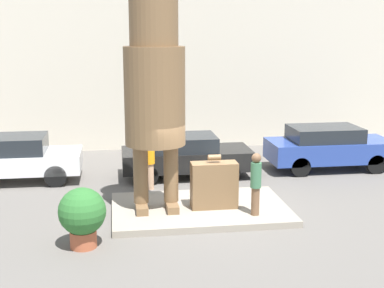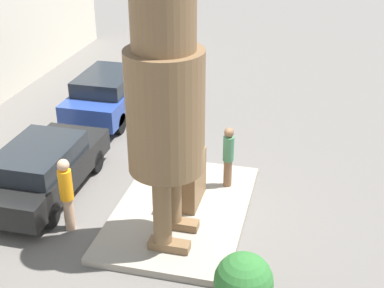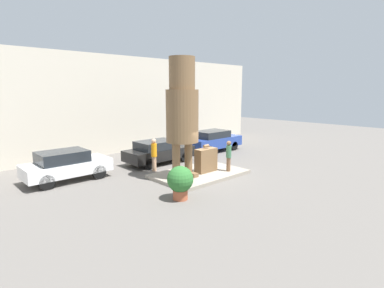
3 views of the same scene
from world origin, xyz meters
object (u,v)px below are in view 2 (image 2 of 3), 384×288
object	(u,v)px
giant_suitcase	(190,179)
planter_pot	(243,284)
statue_figure	(165,95)
worker_hivis	(66,192)
parked_car_blue	(110,92)
parked_car_black	(43,168)
tourist	(228,155)

from	to	relation	value
giant_suitcase	planter_pot	bearing A→B (deg)	-151.55
statue_figure	worker_hivis	xyz separation A→B (m)	(-0.00, 2.40, -2.59)
parked_car_blue	planter_pot	size ratio (longest dim) A/B	3.11
statue_figure	parked_car_blue	xyz separation A→B (m)	(6.48, 3.93, -2.77)
statue_figure	parked_car_black	distance (m)	4.82
worker_hivis	tourist	bearing A→B (deg)	-52.40
parked_car_blue	planter_pot	bearing A→B (deg)	-144.71
planter_pot	parked_car_blue	bearing A→B (deg)	35.29
tourist	parked_car_blue	bearing A→B (deg)	50.49
giant_suitcase	parked_car_black	world-z (taller)	giant_suitcase
tourist	worker_hivis	size ratio (longest dim) A/B	0.90
giant_suitcase	parked_car_blue	xyz separation A→B (m)	(4.91, 4.04, 0.02)
planter_pot	worker_hivis	xyz separation A→B (m)	(1.84, 4.36, 0.21)
worker_hivis	planter_pot	bearing A→B (deg)	-112.90
tourist	worker_hivis	xyz separation A→B (m)	(-2.52, 3.27, -0.07)
statue_figure	giant_suitcase	world-z (taller)	statue_figure
tourist	parked_car_black	xyz separation A→B (m)	(-1.24, 4.55, -0.32)
statue_figure	worker_hivis	distance (m)	3.53
parked_car_black	parked_car_blue	xyz separation A→B (m)	(5.20, 0.25, 0.06)
statue_figure	tourist	bearing A→B (deg)	-19.16
planter_pot	worker_hivis	world-z (taller)	worker_hivis
giant_suitcase	parked_car_black	bearing A→B (deg)	94.39
statue_figure	tourist	world-z (taller)	statue_figure
planter_pot	parked_car_black	bearing A→B (deg)	61.07
planter_pot	worker_hivis	distance (m)	4.74
planter_pot	worker_hivis	size ratio (longest dim) A/B	0.77
parked_car_black	worker_hivis	world-z (taller)	worker_hivis
giant_suitcase	worker_hivis	size ratio (longest dim) A/B	0.80
tourist	giant_suitcase	bearing A→B (deg)	141.42
statue_figure	planter_pot	world-z (taller)	statue_figure
giant_suitcase	worker_hivis	world-z (taller)	worker_hivis
statue_figure	parked_car_black	world-z (taller)	statue_figure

